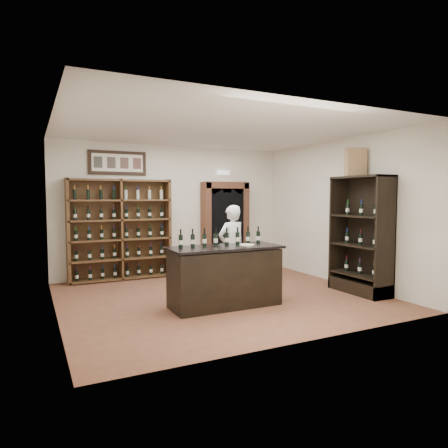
{
  "coord_description": "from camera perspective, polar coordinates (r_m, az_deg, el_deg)",
  "views": [
    {
      "loc": [
        -3.09,
        -6.44,
        1.82
      ],
      "look_at": [
        0.23,
        0.3,
        1.3
      ],
      "focal_mm": 32.0,
      "sensor_mm": 36.0,
      "label": 1
    }
  ],
  "objects": [
    {
      "name": "floor",
      "position": [
        7.37,
        -0.55,
        -10.33
      ],
      "size": [
        5.5,
        5.5,
        0.0
      ],
      "primitive_type": "plane",
      "color": "brown",
      "rests_on": "ground"
    },
    {
      "name": "ceiling",
      "position": [
        7.24,
        -0.57,
        13.34
      ],
      "size": [
        5.5,
        5.5,
        0.0
      ],
      "primitive_type": "plane",
      "rotation": [
        3.14,
        0.0,
        0.0
      ],
      "color": "white",
      "rests_on": "wall_back"
    },
    {
      "name": "wall_back",
      "position": [
        9.47,
        -7.14,
        2.0
      ],
      "size": [
        5.5,
        0.04,
        3.0
      ],
      "primitive_type": "cube",
      "color": "white",
      "rests_on": "ground"
    },
    {
      "name": "wall_left",
      "position": [
        6.46,
        -23.14,
        0.79
      ],
      "size": [
        0.04,
        5.0,
        3.0
      ],
      "primitive_type": "cube",
      "color": "white",
      "rests_on": "ground"
    },
    {
      "name": "wall_right",
      "position": [
        8.7,
        15.99,
        1.71
      ],
      "size": [
        0.04,
        5.0,
        3.0
      ],
      "primitive_type": "cube",
      "color": "white",
      "rests_on": "ground"
    },
    {
      "name": "wine_shelf",
      "position": [
        8.98,
        -14.62,
        -0.76
      ],
      "size": [
        2.2,
        0.38,
        2.2
      ],
      "color": "brown",
      "rests_on": "ground"
    },
    {
      "name": "framed_picture",
      "position": [
        9.12,
        -14.96,
        8.43
      ],
      "size": [
        1.25,
        0.04,
        0.52
      ],
      "primitive_type": "cube",
      "color": "black",
      "rests_on": "wall_back"
    },
    {
      "name": "arched_doorway",
      "position": [
        9.81,
        0.13,
        -0.01
      ],
      "size": [
        1.17,
        0.35,
        2.17
      ],
      "color": "black",
      "rests_on": "ground"
    },
    {
      "name": "emergency_light",
      "position": [
        9.88,
        -0.11,
        7.34
      ],
      "size": [
        0.3,
        0.1,
        0.1
      ],
      "primitive_type": "cube",
      "color": "white",
      "rests_on": "wall_back"
    },
    {
      "name": "tasting_counter",
      "position": [
        6.65,
        0.14,
        -7.54
      ],
      "size": [
        1.88,
        0.78,
        1.0
      ],
      "color": "black",
      "rests_on": "ground"
    },
    {
      "name": "counter_bottle_0",
      "position": [
        6.4,
        -6.21,
        -2.46
      ],
      "size": [
        0.07,
        0.07,
        0.3
      ],
      "color": "black",
      "rests_on": "tasting_counter"
    },
    {
      "name": "counter_bottle_1",
      "position": [
        6.47,
        -4.49,
        -2.38
      ],
      "size": [
        0.07,
        0.07,
        0.3
      ],
      "color": "black",
      "rests_on": "tasting_counter"
    },
    {
      "name": "counter_bottle_2",
      "position": [
        6.55,
        -2.82,
        -2.29
      ],
      "size": [
        0.07,
        0.07,
        0.3
      ],
      "color": "black",
      "rests_on": "tasting_counter"
    },
    {
      "name": "counter_bottle_3",
      "position": [
        6.64,
        -1.19,
        -2.21
      ],
      "size": [
        0.07,
        0.07,
        0.3
      ],
      "color": "black",
      "rests_on": "tasting_counter"
    },
    {
      "name": "counter_bottle_4",
      "position": [
        6.72,
        0.4,
        -2.12
      ],
      "size": [
        0.07,
        0.07,
        0.3
      ],
      "color": "black",
      "rests_on": "tasting_counter"
    },
    {
      "name": "counter_bottle_5",
      "position": [
        6.82,
        1.95,
        -2.04
      ],
      "size": [
        0.07,
        0.07,
        0.3
      ],
      "color": "black",
      "rests_on": "tasting_counter"
    },
    {
      "name": "counter_bottle_6",
      "position": [
        6.92,
        3.45,
        -1.96
      ],
      "size": [
        0.07,
        0.07,
        0.3
      ],
      "color": "black",
      "rests_on": "tasting_counter"
    },
    {
      "name": "counter_bottle_7",
      "position": [
        7.02,
        4.91,
        -1.88
      ],
      "size": [
        0.07,
        0.07,
        0.3
      ],
      "color": "black",
      "rests_on": "tasting_counter"
    },
    {
      "name": "side_cabinet",
      "position": [
        7.96,
        19.05,
        -3.95
      ],
      "size": [
        0.48,
        1.2,
        2.2
      ],
      "color": "black",
      "rests_on": "ground"
    },
    {
      "name": "shopkeeper",
      "position": [
        7.84,
        1.09,
        -3.33
      ],
      "size": [
        0.66,
        0.5,
        1.65
      ],
      "primitive_type": "imported",
      "rotation": [
        0.0,
        0.0,
        3.32
      ],
      "color": "white",
      "rests_on": "ground"
    },
    {
      "name": "plate",
      "position": [
        6.68,
        3.29,
        -3.01
      ],
      "size": [
        0.25,
        0.25,
        0.02
      ],
      "primitive_type": "cylinder",
      "color": "silver",
      "rests_on": "tasting_counter"
    },
    {
      "name": "wine_crate",
      "position": [
        8.04,
        18.28,
        8.37
      ],
      "size": [
        0.41,
        0.28,
        0.53
      ],
      "primitive_type": "cube",
      "rotation": [
        0.0,
        0.0,
        -0.37
      ],
      "color": "tan",
      "rests_on": "side_cabinet"
    }
  ]
}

